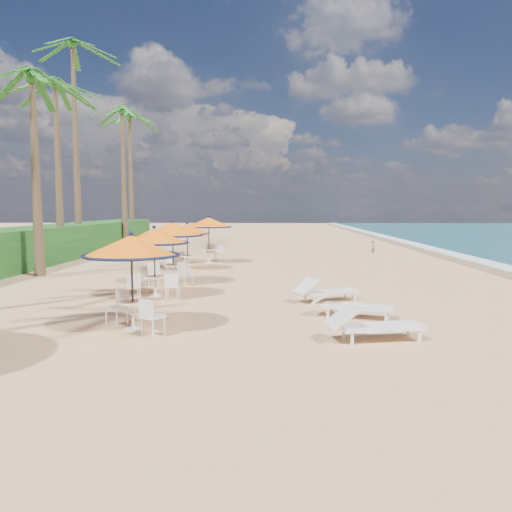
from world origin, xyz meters
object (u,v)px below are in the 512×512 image
(lounger_mid, at_px, (350,304))
(station_0, at_px, (132,255))
(station_4, at_px, (210,227))
(lounger_near, at_px, (371,324))
(station_3, at_px, (186,233))
(station_1, at_px, (153,245))
(lounger_far, at_px, (324,291))
(station_2, at_px, (172,237))

(lounger_mid, bearing_deg, station_0, -145.68)
(station_4, height_order, lounger_near, station_4)
(station_3, distance_m, lounger_near, 13.35)
(station_1, xyz_separation_m, lounger_mid, (5.63, -2.65, -1.30))
(station_3, bearing_deg, lounger_mid, -58.91)
(station_4, bearing_deg, lounger_near, -70.46)
(station_4, height_order, lounger_mid, station_4)
(station_3, relative_size, lounger_mid, 1.01)
(station_3, bearing_deg, lounger_near, -63.48)
(station_3, xyz_separation_m, lounger_near, (5.93, -11.89, -1.29))
(station_0, xyz_separation_m, station_1, (-0.52, 4.17, -0.09))
(lounger_near, distance_m, lounger_far, 4.39)
(station_2, distance_m, lounger_mid, 7.95)
(station_4, bearing_deg, station_0, -89.96)
(station_2, height_order, lounger_near, station_2)
(lounger_near, height_order, lounger_far, lounger_near)
(lounger_near, distance_m, lounger_mid, 2.24)
(station_3, relative_size, station_4, 0.89)
(station_0, distance_m, station_2, 7.01)
(station_1, relative_size, station_2, 0.96)
(station_1, height_order, station_3, station_1)
(station_3, bearing_deg, station_2, -86.92)
(station_0, xyz_separation_m, station_4, (-0.01, 14.03, 0.11))
(lounger_far, bearing_deg, station_4, 88.60)
(station_2, xyz_separation_m, lounger_near, (5.71, -7.71, -1.37))
(lounger_mid, height_order, lounger_far, lounger_mid)
(lounger_near, relative_size, lounger_mid, 1.01)
(station_2, bearing_deg, lounger_far, -32.98)
(station_1, relative_size, lounger_near, 1.05)
(station_3, height_order, lounger_near, station_3)
(station_0, height_order, station_2, station_2)
(station_0, xyz_separation_m, station_3, (-0.71, 11.17, -0.09))
(station_2, height_order, station_3, station_2)
(station_0, relative_size, station_4, 0.94)
(station_1, distance_m, lounger_near, 7.65)
(station_2, xyz_separation_m, station_3, (-0.22, 4.18, -0.08))
(station_2, height_order, lounger_far, station_2)
(station_0, relative_size, station_1, 1.01)
(lounger_far, bearing_deg, station_3, 99.88)
(station_4, xyz_separation_m, lounger_near, (5.23, -14.75, -1.49))
(station_0, height_order, lounger_far, station_0)
(station_4, relative_size, lounger_far, 1.17)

